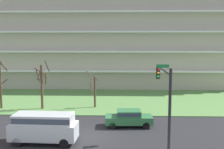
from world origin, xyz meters
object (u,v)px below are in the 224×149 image
at_px(van_silver_center_right, 44,126).
at_px(sedan_green_near_left, 129,117).
at_px(tree_far_left, 0,82).
at_px(tree_center, 94,90).
at_px(tree_left, 42,84).
at_px(traffic_signal_mast, 165,95).

bearing_deg(van_silver_center_right, sedan_green_near_left, 35.68).
bearing_deg(van_silver_center_right, tree_far_left, 129.39).
bearing_deg(tree_center, sedan_green_near_left, -61.28).
distance_m(tree_left, traffic_signal_mast, 18.22).
height_order(tree_far_left, van_silver_center_right, tree_far_left).
relative_size(tree_far_left, van_silver_center_right, 1.14).
xyz_separation_m(tree_far_left, tree_left, (5.01, -0.03, -0.18)).
height_order(tree_left, van_silver_center_right, tree_left).
bearing_deg(traffic_signal_mast, sedan_green_near_left, 106.95).
xyz_separation_m(tree_center, van_silver_center_right, (-2.83, -11.75, -0.76)).
distance_m(tree_far_left, van_silver_center_right, 13.77).
bearing_deg(traffic_signal_mast, tree_far_left, 141.94).
height_order(sedan_green_near_left, traffic_signal_mast, traffic_signal_mast).
relative_size(tree_left, sedan_green_near_left, 1.31).
bearing_deg(tree_far_left, traffic_signal_mast, -38.06).
relative_size(tree_far_left, tree_center, 1.33).
relative_size(tree_left, traffic_signal_mast, 0.91).
bearing_deg(sedan_green_near_left, tree_left, -34.24).
distance_m(tree_far_left, tree_left, 5.01).
distance_m(tree_left, van_silver_center_right, 11.43).
relative_size(tree_left, van_silver_center_right, 1.11).
xyz_separation_m(tree_left, sedan_green_near_left, (10.04, -6.34, -2.20)).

